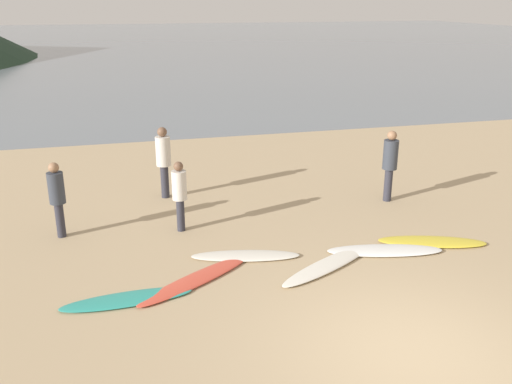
{
  "coord_description": "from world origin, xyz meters",
  "views": [
    {
      "loc": [
        -3.89,
        -5.96,
        4.82
      ],
      "look_at": [
        -0.83,
        5.75,
        0.6
      ],
      "focal_mm": 39.02,
      "sensor_mm": 36.0,
      "label": 1
    }
  ],
  "objects_px": {
    "person_2": "(57,194)",
    "person_3": "(390,160)",
    "surfboard_5": "(432,242)",
    "surfboard_0": "(127,299)",
    "person_0": "(179,191)",
    "surfboard_1": "(197,279)",
    "surfboard_4": "(385,250)",
    "surfboard_3": "(329,264)",
    "person_1": "(163,157)",
    "surfboard_2": "(246,256)"
  },
  "relations": [
    {
      "from": "person_0",
      "to": "person_2",
      "type": "xyz_separation_m",
      "value": [
        -2.52,
        0.31,
        0.05
      ]
    },
    {
      "from": "surfboard_0",
      "to": "person_2",
      "type": "distance_m",
      "value": 3.47
    },
    {
      "from": "surfboard_1",
      "to": "person_0",
      "type": "distance_m",
      "value": 2.55
    },
    {
      "from": "surfboard_3",
      "to": "person_1",
      "type": "height_order",
      "value": "person_1"
    },
    {
      "from": "person_2",
      "to": "person_3",
      "type": "xyz_separation_m",
      "value": [
        7.79,
        0.29,
        0.09
      ]
    },
    {
      "from": "surfboard_0",
      "to": "surfboard_3",
      "type": "distance_m",
      "value": 3.78
    },
    {
      "from": "surfboard_5",
      "to": "person_1",
      "type": "xyz_separation_m",
      "value": [
        -5.07,
        4.27,
        1.04
      ]
    },
    {
      "from": "surfboard_1",
      "to": "surfboard_2",
      "type": "relative_size",
      "value": 1.24
    },
    {
      "from": "surfboard_2",
      "to": "person_2",
      "type": "relative_size",
      "value": 1.3
    },
    {
      "from": "surfboard_5",
      "to": "person_3",
      "type": "bearing_deg",
      "value": 101.85
    },
    {
      "from": "surfboard_5",
      "to": "person_2",
      "type": "bearing_deg",
      "value": -178.64
    },
    {
      "from": "surfboard_0",
      "to": "person_1",
      "type": "relative_size",
      "value": 1.21
    },
    {
      "from": "person_1",
      "to": "person_2",
      "type": "bearing_deg",
      "value": 166.83
    },
    {
      "from": "surfboard_0",
      "to": "person_0",
      "type": "relative_size",
      "value": 1.41
    },
    {
      "from": "person_1",
      "to": "surfboard_1",
      "type": "bearing_deg",
      "value": -141.15
    },
    {
      "from": "person_1",
      "to": "person_2",
      "type": "relative_size",
      "value": 1.11
    },
    {
      "from": "surfboard_1",
      "to": "surfboard_2",
      "type": "height_order",
      "value": "surfboard_2"
    },
    {
      "from": "surfboard_4",
      "to": "person_3",
      "type": "distance_m",
      "value": 3.29
    },
    {
      "from": "surfboard_3",
      "to": "surfboard_4",
      "type": "xyz_separation_m",
      "value": [
        1.31,
        0.3,
        0.0
      ]
    },
    {
      "from": "surfboard_5",
      "to": "person_3",
      "type": "xyz_separation_m",
      "value": [
        0.31,
        2.61,
        1.02
      ]
    },
    {
      "from": "person_0",
      "to": "person_1",
      "type": "relative_size",
      "value": 0.86
    },
    {
      "from": "surfboard_4",
      "to": "surfboard_1",
      "type": "bearing_deg",
      "value": -163.6
    },
    {
      "from": "surfboard_2",
      "to": "surfboard_3",
      "type": "distance_m",
      "value": 1.64
    },
    {
      "from": "surfboard_2",
      "to": "surfboard_5",
      "type": "distance_m",
      "value": 3.93
    },
    {
      "from": "surfboard_4",
      "to": "person_1",
      "type": "height_order",
      "value": "person_1"
    },
    {
      "from": "person_0",
      "to": "person_3",
      "type": "xyz_separation_m",
      "value": [
        5.27,
        0.6,
        0.13
      ]
    },
    {
      "from": "surfboard_0",
      "to": "person_1",
      "type": "xyz_separation_m",
      "value": [
        1.17,
        5.05,
        1.05
      ]
    },
    {
      "from": "surfboard_0",
      "to": "person_0",
      "type": "bearing_deg",
      "value": 62.23
    },
    {
      "from": "surfboard_4",
      "to": "surfboard_5",
      "type": "bearing_deg",
      "value": 20.6
    },
    {
      "from": "person_2",
      "to": "person_1",
      "type": "bearing_deg",
      "value": -28.49
    },
    {
      "from": "person_1",
      "to": "person_2",
      "type": "distance_m",
      "value": 3.1
    },
    {
      "from": "surfboard_0",
      "to": "surfboard_5",
      "type": "relative_size",
      "value": 1.0
    },
    {
      "from": "surfboard_4",
      "to": "person_0",
      "type": "xyz_separation_m",
      "value": [
        -3.8,
        2.17,
        0.88
      ]
    },
    {
      "from": "surfboard_3",
      "to": "person_2",
      "type": "distance_m",
      "value": 5.79
    },
    {
      "from": "surfboard_4",
      "to": "person_2",
      "type": "bearing_deg",
      "value": 171.69
    },
    {
      "from": "person_3",
      "to": "surfboard_3",
      "type": "bearing_deg",
      "value": 141.37
    },
    {
      "from": "surfboard_1",
      "to": "surfboard_3",
      "type": "height_order",
      "value": "surfboard_3"
    },
    {
      "from": "person_3",
      "to": "surfboard_1",
      "type": "bearing_deg",
      "value": 123.06
    },
    {
      "from": "surfboard_5",
      "to": "person_2",
      "type": "xyz_separation_m",
      "value": [
        -7.47,
        2.33,
        0.93
      ]
    },
    {
      "from": "surfboard_2",
      "to": "person_1",
      "type": "distance_m",
      "value": 4.24
    },
    {
      "from": "surfboard_2",
      "to": "person_0",
      "type": "distance_m",
      "value": 2.17
    },
    {
      "from": "person_2",
      "to": "surfboard_5",
      "type": "bearing_deg",
      "value": -84.74
    },
    {
      "from": "surfboard_5",
      "to": "person_1",
      "type": "distance_m",
      "value": 6.71
    },
    {
      "from": "surfboard_0",
      "to": "person_0",
      "type": "height_order",
      "value": "person_0"
    },
    {
      "from": "surfboard_1",
      "to": "surfboard_4",
      "type": "xyz_separation_m",
      "value": [
        3.83,
        0.22,
        0.01
      ]
    },
    {
      "from": "person_3",
      "to": "person_1",
      "type": "bearing_deg",
      "value": 76.48
    },
    {
      "from": "person_0",
      "to": "person_3",
      "type": "height_order",
      "value": "person_3"
    },
    {
      "from": "surfboard_3",
      "to": "person_1",
      "type": "bearing_deg",
      "value": 89.52
    },
    {
      "from": "surfboard_1",
      "to": "surfboard_5",
      "type": "relative_size",
      "value": 1.19
    },
    {
      "from": "person_2",
      "to": "surfboard_1",
      "type": "bearing_deg",
      "value": -114.76
    }
  ]
}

